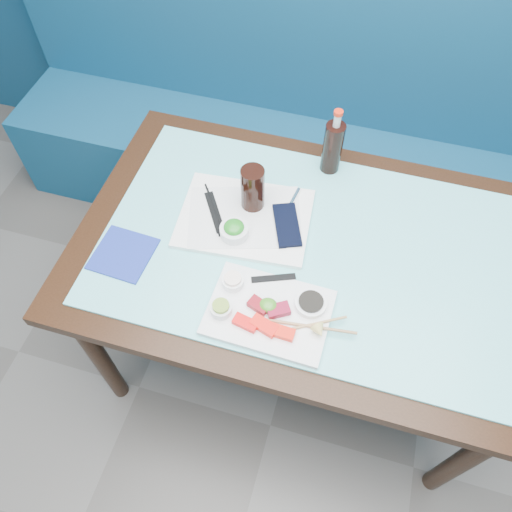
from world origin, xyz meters
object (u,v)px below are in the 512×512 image
(seaweed_bowl, at_px, (234,231))
(cola_glass, at_px, (253,188))
(dining_table, at_px, (303,263))
(booth_bench, at_px, (340,150))
(sashimi_plate, at_px, (269,313))
(serving_tray, at_px, (245,218))
(cola_bottle_body, at_px, (332,148))
(blue_napkin, at_px, (123,254))

(seaweed_bowl, height_order, cola_glass, cola_glass)
(cola_glass, bearing_deg, dining_table, -27.30)
(booth_bench, bearing_deg, cola_glass, -104.89)
(booth_bench, xyz_separation_m, sashimi_plate, (-0.05, -1.09, 0.39))
(serving_tray, bearing_deg, dining_table, -17.44)
(dining_table, distance_m, cola_glass, 0.29)
(booth_bench, relative_size, serving_tray, 7.46)
(sashimi_plate, relative_size, seaweed_bowl, 3.82)
(sashimi_plate, xyz_separation_m, serving_tray, (-0.16, 0.30, -0.00))
(booth_bench, relative_size, cola_bottle_body, 16.35)
(dining_table, height_order, seaweed_bowl, seaweed_bowl)
(seaweed_bowl, relative_size, blue_napkin, 0.52)
(cola_bottle_body, bearing_deg, seaweed_bowl, -120.89)
(cola_glass, relative_size, blue_napkin, 0.90)
(sashimi_plate, relative_size, blue_napkin, 1.99)
(serving_tray, distance_m, cola_bottle_body, 0.37)
(dining_table, bearing_deg, booth_bench, 90.00)
(sashimi_plate, bearing_deg, serving_tray, 119.49)
(dining_table, relative_size, blue_napkin, 8.38)
(dining_table, distance_m, seaweed_bowl, 0.25)
(sashimi_plate, relative_size, cola_bottle_body, 1.81)
(booth_bench, bearing_deg, blue_napkin, -116.87)
(dining_table, height_order, cola_bottle_body, cola_bottle_body)
(sashimi_plate, height_order, seaweed_bowl, seaweed_bowl)
(booth_bench, height_order, sashimi_plate, booth_bench)
(cola_glass, xyz_separation_m, cola_bottle_body, (0.20, 0.24, 0.00))
(dining_table, bearing_deg, cola_bottle_body, 89.47)
(dining_table, distance_m, sashimi_plate, 0.27)
(dining_table, bearing_deg, cola_glass, 152.70)
(cola_bottle_body, bearing_deg, serving_tray, -125.68)
(sashimi_plate, bearing_deg, seaweed_bowl, 128.58)
(booth_bench, xyz_separation_m, serving_tray, (-0.21, -0.79, 0.39))
(sashimi_plate, xyz_separation_m, cola_bottle_body, (0.05, 0.59, 0.08))
(booth_bench, bearing_deg, dining_table, -90.00)
(cola_bottle_body, xyz_separation_m, blue_napkin, (-0.52, -0.52, -0.09))
(cola_glass, bearing_deg, booth_bench, 75.11)
(serving_tray, height_order, seaweed_bowl, seaweed_bowl)
(sashimi_plate, distance_m, serving_tray, 0.34)
(dining_table, xyz_separation_m, seaweed_bowl, (-0.22, -0.03, 0.12))
(seaweed_bowl, xyz_separation_m, cola_glass, (0.02, 0.13, 0.06))
(serving_tray, height_order, blue_napkin, serving_tray)
(dining_table, distance_m, serving_tray, 0.23)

